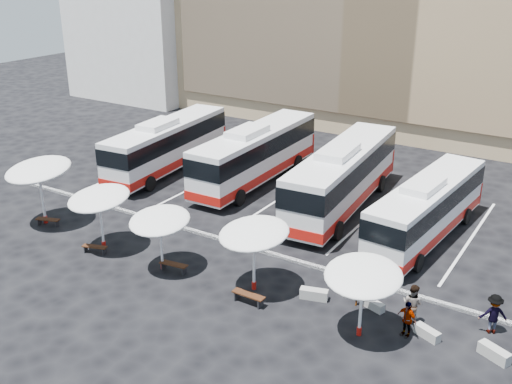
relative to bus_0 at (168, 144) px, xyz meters
The scene contains 25 objects.
ground 12.74m from the bus_0, 39.32° to the right, with size 120.00×120.00×0.00m, color black.
apartment_block 28.00m from the bus_0, 132.37° to the left, with size 14.00×14.00×18.00m, color silver.
curb_divider 12.42m from the bus_0, 37.51° to the right, with size 34.00×0.25×0.15m, color black.
bay_lines 9.94m from the bus_0, ahead, with size 24.15×12.00×0.01m.
bus_0 is the anchor object (origin of this frame).
bus_1 6.83m from the bus_0, 11.94° to the left, with size 3.22×12.89×4.07m.
bus_2 13.70m from the bus_0, ahead, with size 3.88×13.47×4.22m.
bus_3 19.51m from the bus_0, ahead, with size 3.37×11.67×3.65m.
sunshade_0 11.21m from the bus_0, 90.61° to the right, with size 4.35×4.39×3.91m.
sunshade_1 12.75m from the bus_0, 65.98° to the right, with size 3.95×3.98×3.42m.
sunshade_2 15.02m from the bus_0, 51.23° to the right, with size 3.30×3.33×3.16m.
sunshade_3 18.02m from the bus_0, 37.15° to the right, with size 4.30×4.33×3.44m.
sunshade_4 23.19m from the bus_0, 30.12° to the right, with size 3.62×3.66×3.33m.
wood_bench_0 11.45m from the bus_0, 88.26° to the right, with size 1.47×0.84×0.44m.
wood_bench_1 13.48m from the bus_0, 66.99° to the right, with size 1.39×0.77×0.41m.
wood_bench_2 15.45m from the bus_0, 49.12° to the right, with size 1.52×0.60×0.45m.
wood_bench_3 19.17m from the bus_0, 39.16° to the right, with size 1.60×0.44×0.49m.
conc_bench_0 19.99m from the bus_0, 30.54° to the right, with size 1.29×0.43×0.48m, color gray.
conc_bench_1 22.02m from the bus_0, 25.49° to the right, with size 1.06×0.35×0.40m, color gray.
conc_bench_2 24.80m from the bus_0, 24.54° to the right, with size 1.15×0.38×0.43m, color gray.
conc_bench_3 27.22m from the bus_0, 22.14° to the right, with size 1.31×0.44×0.49m, color gray.
passenger_0 21.43m from the bus_0, 26.39° to the right, with size 0.57×0.37×1.56m, color black.
passenger_1 23.66m from the bus_0, 24.05° to the right, with size 0.91×0.71×1.87m, color black.
passenger_2 24.19m from the bus_0, 26.13° to the right, with size 0.95×0.39×1.61m, color black.
passenger_3 26.09m from the bus_0, 18.97° to the right, with size 1.16×0.66×1.79m, color black.
Camera 1 is at (17.89, -23.74, 14.90)m, focal length 42.00 mm.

